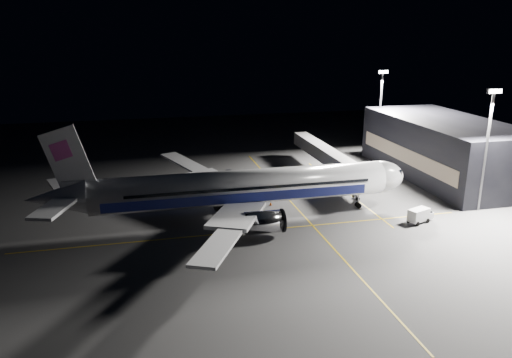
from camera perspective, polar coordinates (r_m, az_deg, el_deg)
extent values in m
plane|color=#4C4C4F|center=(82.56, -1.50, -4.41)|extent=(200.00, 200.00, 0.00)
cube|color=gold|center=(85.04, 5.12, -3.82)|extent=(0.25, 80.00, 0.01)
cube|color=gold|center=(77.13, -0.57, -5.98)|extent=(70.00, 0.25, 0.01)
cube|color=gold|center=(97.98, 9.95, -1.20)|extent=(0.25, 40.00, 0.01)
cylinder|color=silver|center=(80.79, -1.53, -0.90)|extent=(48.00, 5.60, 5.60)
ellipsoid|color=silver|center=(88.65, 13.83, 0.22)|extent=(8.96, 5.60, 5.60)
cube|color=black|center=(89.44, 15.18, 0.93)|extent=(2.20, 3.40, 0.90)
cone|color=silver|center=(80.18, -21.90, -2.07)|extent=(9.00, 5.49, 5.49)
cube|color=navy|center=(83.48, -2.59, -0.97)|extent=(42.24, 0.25, 1.50)
cube|color=navy|center=(78.30, -1.82, -2.19)|extent=(42.24, 0.25, 1.50)
cube|color=silver|center=(88.35, -4.19, -0.47)|extent=(11.36, 15.23, 1.53)
cube|color=silver|center=(73.45, -2.14, -4.08)|extent=(11.36, 15.23, 1.53)
cube|color=silver|center=(99.46, -8.22, 1.90)|extent=(8.57, 13.22, 1.31)
cube|color=silver|center=(60.96, -4.46, -7.78)|extent=(8.57, 13.22, 1.31)
cube|color=silver|center=(84.92, -21.12, -0.75)|extent=(6.20, 9.67, 0.45)
cube|color=silver|center=(75.13, -22.07, -3.09)|extent=(6.20, 9.67, 0.45)
cube|color=white|center=(78.25, -20.70, 2.12)|extent=(7.53, 0.40, 10.28)
cube|color=#E04CB3|center=(78.04, -21.39, 3.07)|extent=(3.22, 0.55, 3.22)
cylinder|color=#B7B7BF|center=(90.26, -1.96, -0.82)|extent=(5.60, 3.40, 3.40)
cylinder|color=#B7B7BF|center=(73.72, 0.85, -4.95)|extent=(5.60, 3.40, 3.40)
cylinder|color=#9999A0|center=(88.37, 11.62, -2.45)|extent=(0.26, 0.26, 2.50)
cylinder|color=black|center=(88.63, 11.59, -2.94)|extent=(0.90, 0.70, 0.90)
cylinder|color=#9999A0|center=(85.58, -4.08, -2.77)|extent=(0.26, 0.26, 2.50)
cylinder|color=#9999A0|center=(77.65, -3.02, -4.85)|extent=(0.26, 0.26, 2.50)
cylinder|color=black|center=(85.82, -4.07, -3.21)|extent=(1.10, 1.60, 1.10)
cylinder|color=black|center=(77.91, -3.02, -5.33)|extent=(1.10, 1.60, 1.10)
cube|color=black|center=(111.19, 20.76, 3.32)|extent=(18.00, 40.00, 12.00)
cube|color=brown|center=(106.66, 16.65, 2.62)|extent=(0.15, 36.00, 3.00)
cube|color=#B2B2B7|center=(105.65, 7.95, 2.81)|extent=(3.00, 33.90, 2.80)
cube|color=#B2B2B7|center=(91.60, 11.50, 0.45)|extent=(3.60, 3.20, 3.40)
cylinder|color=#9999A0|center=(92.48, 11.39, -1.36)|extent=(0.70, 0.70, 3.10)
cylinder|color=black|center=(92.09, 11.58, -2.24)|extent=(0.70, 0.30, 0.70)
cylinder|color=black|center=(93.63, 11.13, -1.90)|extent=(0.70, 0.30, 0.70)
cylinder|color=#59595E|center=(122.57, 13.95, 7.00)|extent=(0.44, 0.44, 20.00)
cube|color=#59595E|center=(121.32, 14.30, 11.79)|extent=(2.40, 0.50, 0.80)
cube|color=white|center=(121.01, 14.37, 11.77)|extent=(2.20, 0.15, 0.60)
cylinder|color=#59595E|center=(91.16, 24.76, 2.65)|extent=(0.44, 0.44, 20.00)
cube|color=#59595E|center=(89.47, 25.57, 9.05)|extent=(2.40, 0.50, 0.80)
cube|color=white|center=(89.20, 25.71, 9.02)|extent=(2.20, 0.15, 0.60)
cube|color=white|center=(84.01, 18.09, -3.90)|extent=(3.94, 2.94, 1.95)
cube|color=white|center=(85.81, 18.93, -3.92)|extent=(1.93, 2.08, 1.06)
cube|color=black|center=(85.66, 18.96, -3.64)|extent=(1.54, 1.79, 0.44)
cylinder|color=black|center=(85.81, 18.05, -4.18)|extent=(0.74, 0.46, 0.71)
cylinder|color=black|center=(84.80, 19.04, -4.53)|extent=(0.74, 0.46, 0.71)
cylinder|color=black|center=(83.94, 17.01, -4.55)|extent=(0.74, 0.46, 0.71)
cylinder|color=black|center=(82.91, 18.01, -4.92)|extent=(0.74, 0.46, 0.71)
cube|color=black|center=(103.05, -3.17, 0.42)|extent=(2.93, 2.11, 1.23)
cube|color=black|center=(102.83, -3.18, 0.84)|extent=(1.29, 1.29, 0.67)
sphere|color=#FFF2CC|center=(102.21, -3.48, 0.28)|extent=(0.29, 0.29, 0.29)
sphere|color=#FFF2CC|center=(102.22, -2.85, 0.29)|extent=(0.29, 0.29, 0.29)
cylinder|color=black|center=(104.11, -2.62, 0.32)|extent=(0.70, 0.36, 0.67)
cylinder|color=black|center=(102.29, -2.60, 0.01)|extent=(0.70, 0.36, 0.67)
cylinder|color=black|center=(104.10, -3.73, 0.30)|extent=(0.70, 0.36, 0.67)
cylinder|color=black|center=(102.28, -3.72, -0.01)|extent=(0.70, 0.36, 0.67)
cone|color=#F1590A|center=(89.79, -3.06, -2.45)|extent=(0.40, 0.40, 0.59)
cone|color=#F1590A|center=(87.99, 1.70, -2.81)|extent=(0.44, 0.44, 0.67)
cone|color=#F1590A|center=(95.50, -2.96, -1.26)|extent=(0.38, 0.38, 0.57)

